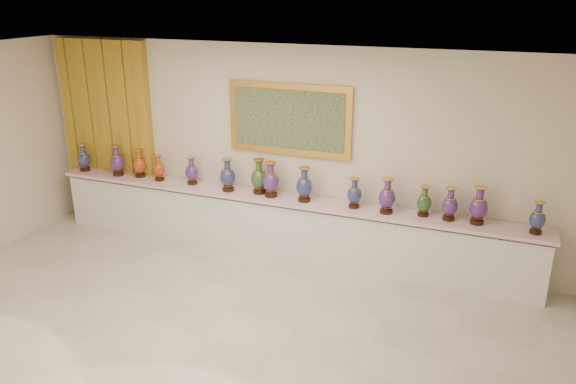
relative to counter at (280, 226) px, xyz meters
name	(u,v)px	position (x,y,z in m)	size (l,w,h in m)	color
ground	(204,336)	(0.00, -2.27, -0.44)	(8.00, 8.00, 0.00)	beige
room	(134,132)	(-2.53, 0.17, 1.14)	(8.00, 8.00, 8.00)	beige
counter	(280,226)	(0.00, 0.00, 0.00)	(7.28, 0.48, 0.90)	white
vase_0	(84,159)	(-3.41, -0.05, 0.66)	(0.24, 0.24, 0.45)	black
vase_1	(117,162)	(-2.76, -0.04, 0.68)	(0.30, 0.30, 0.48)	black
vase_2	(139,165)	(-2.38, 0.02, 0.66)	(0.25, 0.25, 0.44)	black
vase_3	(159,169)	(-2.00, -0.02, 0.65)	(0.21, 0.21, 0.41)	black
vase_4	(192,172)	(-1.44, 0.02, 0.65)	(0.26, 0.26, 0.42)	black
vase_5	(228,176)	(-0.80, -0.05, 0.68)	(0.25, 0.25, 0.49)	black
vase_6	(259,178)	(-0.33, 0.02, 0.69)	(0.30, 0.30, 0.51)	black
vase_7	(271,181)	(-0.12, -0.04, 0.69)	(0.27, 0.27, 0.51)	black
vase_8	(304,186)	(0.39, -0.05, 0.68)	(0.29, 0.29, 0.49)	black
vase_9	(354,194)	(1.10, -0.03, 0.65)	(0.22, 0.22, 0.42)	black
vase_10	(387,197)	(1.55, -0.06, 0.68)	(0.25, 0.25, 0.48)	black
vase_11	(424,203)	(2.02, 0.02, 0.65)	(0.20, 0.20, 0.41)	black
vase_12	(450,206)	(2.34, 0.00, 0.66)	(0.20, 0.20, 0.44)	black
vase_13	(479,207)	(2.69, 0.00, 0.68)	(0.26, 0.26, 0.49)	black
vase_14	(537,219)	(3.37, -0.05, 0.65)	(0.24, 0.24, 0.41)	black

